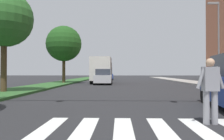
{
  "coord_description": "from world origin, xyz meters",
  "views": [
    {
      "loc": [
        -1.0,
        1.22,
        1.33
      ],
      "look_at": [
        -1.53,
        17.85,
        1.51
      ],
      "focal_mm": 35.99,
      "sensor_mm": 36.0,
      "label": 1
    }
  ],
  "objects_px": {
    "street_lamp_right": "(218,36)",
    "pedestrian_performer": "(210,88)",
    "tree_mid": "(4,19)",
    "sedan_distant": "(107,75)",
    "truck_box_delivery": "(102,70)",
    "sedan_midblock": "(104,77)",
    "tree_far": "(64,44)"
  },
  "relations": [
    {
      "from": "sedan_midblock",
      "to": "sedan_distant",
      "type": "xyz_separation_m",
      "value": [
        -0.35,
        15.01,
        0.02
      ]
    },
    {
      "from": "tree_far",
      "to": "sedan_midblock",
      "type": "bearing_deg",
      "value": -12.88
    },
    {
      "from": "tree_far",
      "to": "sedan_distant",
      "type": "relative_size",
      "value": 1.55
    },
    {
      "from": "tree_mid",
      "to": "sedan_midblock",
      "type": "height_order",
      "value": "tree_mid"
    },
    {
      "from": "tree_mid",
      "to": "sedan_midblock",
      "type": "bearing_deg",
      "value": 64.64
    },
    {
      "from": "sedan_midblock",
      "to": "truck_box_delivery",
      "type": "xyz_separation_m",
      "value": [
        -0.38,
        2.34,
        0.85
      ]
    },
    {
      "from": "tree_mid",
      "to": "sedan_midblock",
      "type": "xyz_separation_m",
      "value": [
        5.38,
        11.36,
        -3.86
      ]
    },
    {
      "from": "street_lamp_right",
      "to": "truck_box_delivery",
      "type": "bearing_deg",
      "value": 147.54
    },
    {
      "from": "sedan_midblock",
      "to": "truck_box_delivery",
      "type": "relative_size",
      "value": 0.71
    },
    {
      "from": "street_lamp_right",
      "to": "sedan_midblock",
      "type": "height_order",
      "value": "street_lamp_right"
    },
    {
      "from": "pedestrian_performer",
      "to": "sedan_midblock",
      "type": "xyz_separation_m",
      "value": [
        -4.08,
        19.14,
        -0.15
      ]
    },
    {
      "from": "tree_far",
      "to": "tree_mid",
      "type": "bearing_deg",
      "value": -92.94
    },
    {
      "from": "pedestrian_performer",
      "to": "tree_mid",
      "type": "bearing_deg",
      "value": 140.57
    },
    {
      "from": "pedestrian_performer",
      "to": "sedan_distant",
      "type": "xyz_separation_m",
      "value": [
        -4.43,
        34.15,
        -0.13
      ]
    },
    {
      "from": "pedestrian_performer",
      "to": "sedan_midblock",
      "type": "distance_m",
      "value": 19.57
    },
    {
      "from": "tree_mid",
      "to": "street_lamp_right",
      "type": "relative_size",
      "value": 0.84
    },
    {
      "from": "truck_box_delivery",
      "to": "tree_mid",
      "type": "bearing_deg",
      "value": -110.08
    },
    {
      "from": "truck_box_delivery",
      "to": "sedan_midblock",
      "type": "bearing_deg",
      "value": -80.88
    },
    {
      "from": "tree_mid",
      "to": "pedestrian_performer",
      "type": "xyz_separation_m",
      "value": [
        9.46,
        -7.78,
        -3.72
      ]
    },
    {
      "from": "street_lamp_right",
      "to": "sedan_distant",
      "type": "height_order",
      "value": "street_lamp_right"
    },
    {
      "from": "tree_far",
      "to": "sedan_midblock",
      "type": "relative_size",
      "value": 1.51
    },
    {
      "from": "tree_mid",
      "to": "tree_far",
      "type": "relative_size",
      "value": 0.95
    },
    {
      "from": "sedan_midblock",
      "to": "sedan_distant",
      "type": "bearing_deg",
      "value": 91.35
    },
    {
      "from": "tree_mid",
      "to": "street_lamp_right",
      "type": "distance_m",
      "value": 17.32
    },
    {
      "from": "sedan_midblock",
      "to": "tree_far",
      "type": "bearing_deg",
      "value": 167.12
    },
    {
      "from": "street_lamp_right",
      "to": "pedestrian_performer",
      "type": "height_order",
      "value": "street_lamp_right"
    },
    {
      "from": "pedestrian_performer",
      "to": "sedan_distant",
      "type": "relative_size",
      "value": 0.39
    },
    {
      "from": "tree_mid",
      "to": "sedan_distant",
      "type": "distance_m",
      "value": 27.12
    },
    {
      "from": "tree_mid",
      "to": "street_lamp_right",
      "type": "height_order",
      "value": "street_lamp_right"
    },
    {
      "from": "tree_far",
      "to": "truck_box_delivery",
      "type": "bearing_deg",
      "value": 16.02
    },
    {
      "from": "street_lamp_right",
      "to": "sedan_distant",
      "type": "relative_size",
      "value": 1.75
    },
    {
      "from": "tree_mid",
      "to": "sedan_midblock",
      "type": "distance_m",
      "value": 13.15
    }
  ]
}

